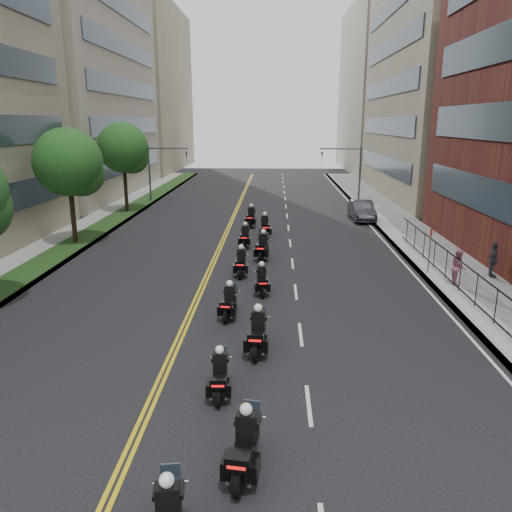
{
  "coord_description": "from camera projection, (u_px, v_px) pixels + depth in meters",
  "views": [
    {
      "loc": [
        2.16,
        -8.0,
        8.05
      ],
      "look_at": [
        1.27,
        14.71,
        1.87
      ],
      "focal_mm": 35.0,
      "sensor_mm": 36.0,
      "label": 1
    }
  ],
  "objects": [
    {
      "name": "sidewalk_right",
      "position": [
        421.0,
        243.0,
        33.55
      ],
      "size": [
        4.0,
        90.0,
        0.15
      ],
      "primitive_type": "cube",
      "color": "gray",
      "rests_on": "ground"
    },
    {
      "name": "sidewalk_left",
      "position": [
        70.0,
        240.0,
        34.45
      ],
      "size": [
        4.0,
        90.0,
        0.15
      ],
      "primitive_type": "cube",
      "color": "gray",
      "rests_on": "ground"
    },
    {
      "name": "grass_strip",
      "position": [
        81.0,
        239.0,
        34.39
      ],
      "size": [
        2.0,
        90.0,
        0.04
      ],
      "primitive_type": "cube",
      "color": "#173A15",
      "rests_on": "sidewalk_left"
    },
    {
      "name": "building_right_tan",
      "position": [
        464.0,
        51.0,
        51.45
      ],
      "size": [
        15.11,
        28.0,
        30.0
      ],
      "color": "gray",
      "rests_on": "ground"
    },
    {
      "name": "building_right_far",
      "position": [
        395.0,
        89.0,
        80.9
      ],
      "size": [
        15.0,
        28.0,
        26.0
      ],
      "primitive_type": "cube",
      "color": "#A79D87",
      "rests_on": "ground"
    },
    {
      "name": "building_left_mid",
      "position": [
        48.0,
        33.0,
        52.55
      ],
      "size": [
        16.11,
        28.0,
        34.0
      ],
      "color": "#A79D87",
      "rests_on": "ground"
    },
    {
      "name": "building_left_far",
      "position": [
        131.0,
        90.0,
        82.53
      ],
      "size": [
        16.0,
        28.0,
        26.0
      ],
      "primitive_type": "cube",
      "color": "gray",
      "rests_on": "ground"
    },
    {
      "name": "iron_fence",
      "position": [
        486.0,
        298.0,
        20.83
      ],
      "size": [
        0.05,
        28.0,
        1.5
      ],
      "color": "black",
      "rests_on": "sidewalk_right"
    },
    {
      "name": "street_trees",
      "position": [
        31.0,
        177.0,
        26.92
      ],
      "size": [
        4.4,
        38.4,
        7.98
      ],
      "color": "black",
      "rests_on": "ground"
    },
    {
      "name": "traffic_signal_right",
      "position": [
        350.0,
        166.0,
        49.08
      ],
      "size": [
        4.09,
        0.2,
        5.6
      ],
      "color": "#3F3F44",
      "rests_on": "ground"
    },
    {
      "name": "traffic_signal_left",
      "position": [
        159.0,
        166.0,
        49.8
      ],
      "size": [
        4.09,
        0.2,
        5.6
      ],
      "color": "#3F3F44",
      "rests_on": "ground"
    },
    {
      "name": "motorcycle_1",
      "position": [
        245.0,
        447.0,
        11.63
      ],
      "size": [
        0.72,
        2.37,
        1.75
      ],
      "rotation": [
        0.0,
        0.0,
        -0.14
      ],
      "color": "black",
      "rests_on": "ground"
    },
    {
      "name": "motorcycle_2",
      "position": [
        220.0,
        376.0,
        15.01
      ],
      "size": [
        0.5,
        2.11,
        1.55
      ],
      "rotation": [
        0.0,
        0.0,
        0.05
      ],
      "color": "black",
      "rests_on": "ground"
    },
    {
      "name": "motorcycle_3",
      "position": [
        258.0,
        334.0,
        17.79
      ],
      "size": [
        0.6,
        2.42,
        1.79
      ],
      "rotation": [
        0.0,
        0.0,
        -0.06
      ],
      "color": "black",
      "rests_on": "ground"
    },
    {
      "name": "motorcycle_4",
      "position": [
        229.0,
        303.0,
        20.98
      ],
      "size": [
        0.6,
        2.16,
        1.6
      ],
      "rotation": [
        0.0,
        0.0,
        -0.1
      ],
      "color": "black",
      "rests_on": "ground"
    },
    {
      "name": "motorcycle_5",
      "position": [
        262.0,
        281.0,
        23.9
      ],
      "size": [
        0.59,
        2.12,
        1.56
      ],
      "rotation": [
        0.0,
        0.0,
        0.1
      ],
      "color": "black",
      "rests_on": "ground"
    },
    {
      "name": "motorcycle_6",
      "position": [
        241.0,
        263.0,
        26.7
      ],
      "size": [
        0.52,
        2.27,
        1.68
      ],
      "rotation": [
        0.0,
        0.0,
        0.01
      ],
      "color": "black",
      "rests_on": "ground"
    },
    {
      "name": "motorcycle_7",
      "position": [
        263.0,
        248.0,
        29.77
      ],
      "size": [
        0.75,
        2.47,
        1.82
      ],
      "rotation": [
        0.0,
        0.0,
        -0.13
      ],
      "color": "black",
      "rests_on": "ground"
    },
    {
      "name": "motorcycle_8",
      "position": [
        245.0,
        237.0,
        32.7
      ],
      "size": [
        0.53,
        2.26,
        1.67
      ],
      "rotation": [
        0.0,
        0.0,
        -0.03
      ],
      "color": "black",
      "rests_on": "ground"
    },
    {
      "name": "motorcycle_9",
      "position": [
        265.0,
        227.0,
        35.48
      ],
      "size": [
        0.66,
        2.45,
        1.81
      ],
      "rotation": [
        0.0,
        0.0,
        0.09
      ],
      "color": "black",
      "rests_on": "ground"
    },
    {
      "name": "motorcycle_10",
      "position": [
        251.0,
        218.0,
        38.91
      ],
      "size": [
        0.64,
        2.46,
        1.82
      ],
      "rotation": [
        0.0,
        0.0,
        -0.07
      ],
      "color": "black",
      "rests_on": "ground"
    },
    {
      "name": "parked_sedan",
      "position": [
        362.0,
        210.0,
        41.65
      ],
      "size": [
        1.75,
        4.88,
        1.6
      ],
      "primitive_type": "imported",
      "rotation": [
        0.0,
        0.0,
        0.01
      ],
      "color": "black",
      "rests_on": "ground"
    },
    {
      "name": "pedestrian_b",
      "position": [
        458.0,
        267.0,
        24.74
      ],
      "size": [
        0.81,
        0.97,
        1.77
      ],
      "primitive_type": "imported",
      "rotation": [
        0.0,
        0.0,
        1.39
      ],
      "color": "#995363",
      "rests_on": "sidewalk_right"
    },
    {
      "name": "pedestrian_c",
      "position": [
        493.0,
        260.0,
        25.83
      ],
      "size": [
        0.59,
        1.14,
        1.87
      ],
      "primitive_type": "imported",
      "rotation": [
        0.0,
        0.0,
        1.45
      ],
      "color": "#3A3A41",
      "rests_on": "sidewalk_right"
    }
  ]
}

